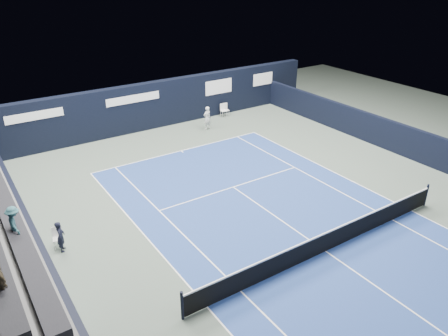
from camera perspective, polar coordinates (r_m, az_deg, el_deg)
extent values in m
plane|color=#48564E|center=(19.06, 8.83, -7.73)|extent=(48.00, 48.00, 0.00)
cube|color=navy|center=(17.93, 13.14, -10.56)|extent=(10.97, 23.77, 0.01)
cube|color=black|center=(28.22, 19.58, 4.54)|extent=(0.30, 22.00, 1.80)
cube|color=silver|center=(31.95, 0.25, 7.56)|extent=(0.45, 0.43, 0.04)
cube|color=silver|center=(32.03, 0.10, 8.08)|extent=(0.40, 0.08, 0.48)
cylinder|color=silver|center=(32.23, 0.39, 7.33)|extent=(0.02, 0.02, 0.42)
cylinder|color=silver|center=(32.08, -0.16, 7.24)|extent=(0.02, 0.02, 0.42)
cylinder|color=silver|center=(31.96, 0.66, 7.16)|extent=(0.02, 0.02, 0.42)
cylinder|color=silver|center=(31.81, 0.10, 7.07)|extent=(0.02, 0.02, 0.42)
cube|color=white|center=(32.02, 0.08, 8.22)|extent=(0.33, 0.12, 0.31)
cube|color=white|center=(31.80, -0.04, 7.49)|extent=(0.47, 0.46, 0.04)
cube|color=white|center=(31.88, -0.18, 8.02)|extent=(0.41, 0.10, 0.49)
cylinder|color=white|center=(32.08, 0.13, 7.25)|extent=(0.02, 0.02, 0.43)
cylinder|color=white|center=(31.95, -0.45, 7.17)|extent=(0.02, 0.02, 0.43)
cylinder|color=white|center=(31.79, 0.38, 7.07)|extent=(0.02, 0.02, 0.43)
cylinder|color=white|center=(31.66, -0.21, 6.99)|extent=(0.02, 0.02, 0.43)
cube|color=white|center=(18.66, -20.87, -8.64)|extent=(0.47, 0.45, 0.04)
cube|color=white|center=(18.68, -20.99, -7.75)|extent=(0.38, 0.12, 0.46)
cylinder|color=white|center=(18.88, -20.28, -8.83)|extent=(0.02, 0.02, 0.40)
cylinder|color=white|center=(18.91, -21.28, -8.96)|extent=(0.02, 0.02, 0.40)
cylinder|color=white|center=(18.62, -20.27, -9.35)|extent=(0.02, 0.02, 0.40)
cylinder|color=white|center=(18.65, -21.28, -9.48)|extent=(0.02, 0.02, 0.40)
imported|color=black|center=(18.31, -20.55, -8.36)|extent=(0.45, 0.55, 1.30)
cube|color=white|center=(26.21, -5.64, 2.26)|extent=(10.97, 0.06, 0.00)
cube|color=white|center=(21.75, 23.32, -5.16)|extent=(0.06, 23.77, 0.00)
cube|color=white|center=(15.15, -2.22, -17.68)|extent=(0.06, 23.77, 0.00)
cube|color=white|center=(20.72, 21.15, -6.33)|extent=(0.06, 23.77, 0.00)
cube|color=white|center=(15.71, 2.20, -15.78)|extent=(0.06, 23.77, 0.00)
cube|color=white|center=(21.98, 1.21, -2.50)|extent=(8.23, 0.06, 0.00)
cube|color=white|center=(17.92, 13.14, -10.54)|extent=(0.06, 12.80, 0.00)
cube|color=white|center=(26.09, -5.49, 2.15)|extent=(0.06, 0.30, 0.00)
cylinder|color=black|center=(22.21, 24.90, -3.22)|extent=(0.10, 0.10, 1.10)
cylinder|color=black|center=(14.46, -5.50, -17.45)|extent=(0.10, 0.10, 1.10)
cube|color=black|center=(17.66, 13.29, -9.36)|extent=(12.80, 0.03, 0.86)
cube|color=white|center=(17.41, 13.44, -8.15)|extent=(12.80, 0.05, 0.06)
cube|color=black|center=(29.59, -10.09, 7.95)|extent=(26.00, 0.60, 3.10)
cube|color=silver|center=(27.20, -23.50, 6.25)|extent=(3.20, 0.02, 0.50)
cube|color=silver|center=(28.72, -11.77, 8.83)|extent=(3.60, 0.02, 0.50)
cube|color=silver|center=(31.65, -0.69, 10.55)|extent=(2.20, 0.02, 1.00)
cube|color=silver|center=(33.92, 5.10, 11.50)|extent=(1.80, 0.02, 0.90)
cube|color=black|center=(18.39, -23.45, -8.96)|extent=(0.30, 22.00, 1.20)
cube|color=silver|center=(15.58, -20.02, -15.23)|extent=(0.02, 2.40, 0.45)
cube|color=silver|center=(18.40, -22.93, -8.82)|extent=(0.02, 2.00, 0.45)
cube|color=#4C4C4E|center=(19.08, -25.95, -7.36)|extent=(0.90, 16.00, 1.65)
cube|color=black|center=(18.58, -26.55, -4.69)|extent=(0.63, 15.20, 0.40)
imported|color=#244B55|center=(16.54, -25.68, -6.54)|extent=(0.48, 0.83, 1.28)
imported|color=#433928|center=(13.30, -27.17, -13.01)|extent=(0.49, 0.78, 1.24)
imported|color=white|center=(29.25, -2.22, 6.55)|extent=(0.63, 0.46, 1.58)
cylinder|color=black|center=(28.85, -2.17, 6.82)|extent=(0.03, 0.29, 0.13)
torus|color=black|center=(28.62, -1.91, 6.88)|extent=(0.30, 0.13, 0.29)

